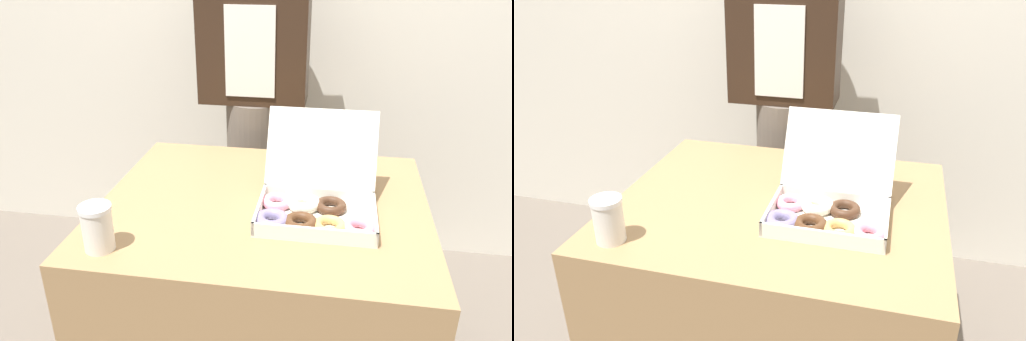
# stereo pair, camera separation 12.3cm
# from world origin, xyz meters

# --- Properties ---
(table) EXTENTS (0.99, 0.84, 0.74)m
(table) POSITION_xyz_m (0.00, 0.00, 0.37)
(table) COLOR #99754C
(table) RESTS_ON ground_plane
(donut_box) EXTENTS (0.37, 0.36, 0.26)m
(donut_box) POSITION_xyz_m (0.15, -0.06, 0.78)
(donut_box) COLOR white
(donut_box) RESTS_ON table
(coffee_cup) EXTENTS (0.08, 0.08, 0.12)m
(coffee_cup) POSITION_xyz_m (-0.38, -0.32, 0.80)
(coffee_cup) COLOR silver
(coffee_cup) RESTS_ON table
(person_customer) EXTENTS (0.44, 0.24, 1.63)m
(person_customer) POSITION_xyz_m (-0.14, 0.67, 0.88)
(person_customer) COLOR #665B51
(person_customer) RESTS_ON ground_plane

